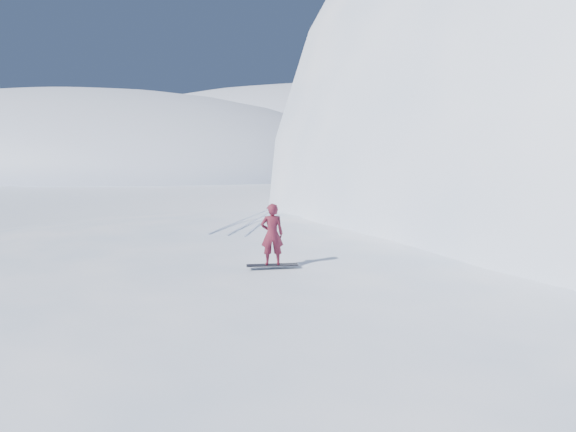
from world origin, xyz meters
name	(u,v)px	position (x,y,z in m)	size (l,w,h in m)	color
ground	(208,337)	(0.00, 0.00, 0.00)	(400.00, 400.00, 0.00)	white
near_ridge	(283,309)	(1.00, 3.00, 0.00)	(36.00, 28.00, 4.80)	white
peak_shoulder	(552,237)	(10.00, 20.00, 0.00)	(28.00, 24.00, 18.00)	white
far_ridge_a	(59,166)	(-70.00, 60.00, 0.00)	(120.00, 70.00, 28.00)	white
far_ridge_c	(305,158)	(-40.00, 110.00, 0.00)	(140.00, 90.00, 36.00)	white
wind_bumps	(228,311)	(-0.56, 2.12, 0.00)	(16.00, 14.40, 1.00)	white
snowboard	(272,265)	(2.21, -0.43, 2.41)	(1.28, 0.24, 0.02)	black
snowboarder	(272,234)	(2.21, -0.43, 3.19)	(0.56, 0.37, 1.54)	maroon
board_tracks	(253,220)	(-1.33, 5.48, 2.42)	(1.95, 5.98, 0.04)	silver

